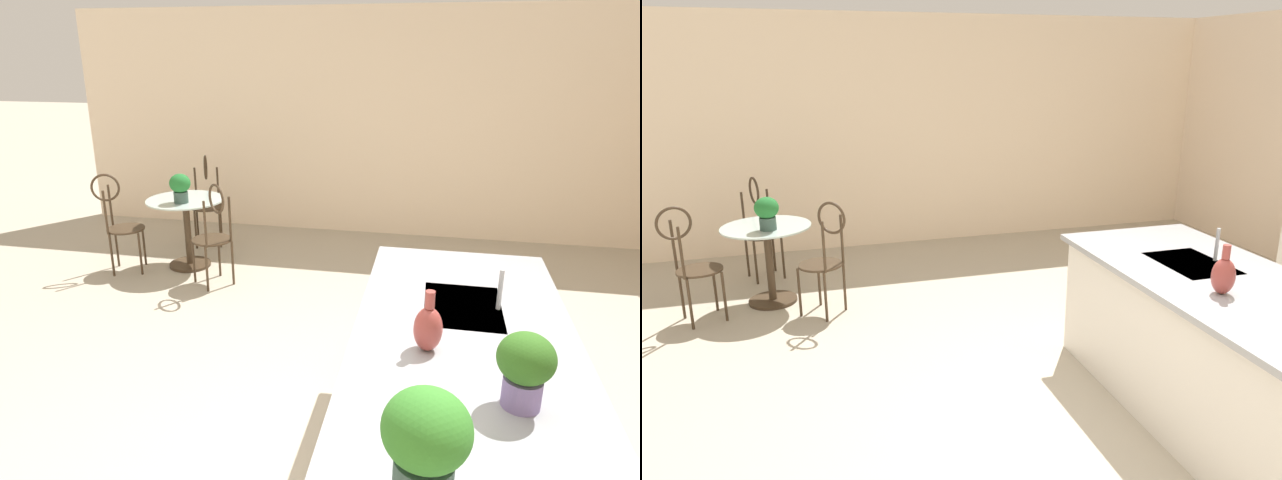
% 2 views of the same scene
% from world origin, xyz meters
% --- Properties ---
extents(ground_plane, '(40.00, 40.00, 0.00)m').
position_xyz_m(ground_plane, '(0.00, 0.00, 0.00)').
color(ground_plane, '#B2A893').
extents(wall_left_window, '(0.12, 7.80, 2.70)m').
position_xyz_m(wall_left_window, '(-4.26, 0.00, 1.35)').
color(wall_left_window, beige).
rests_on(wall_left_window, ground).
extents(kitchen_island, '(2.80, 1.06, 0.92)m').
position_xyz_m(kitchen_island, '(0.30, 0.85, 0.46)').
color(kitchen_island, white).
rests_on(kitchen_island, ground).
extents(bistro_table, '(0.80, 0.80, 0.74)m').
position_xyz_m(bistro_table, '(-2.65, -1.86, 0.45)').
color(bistro_table, '#3D2D1E').
rests_on(bistro_table, ground).
extents(chair_near_window, '(0.49, 0.52, 1.04)m').
position_xyz_m(chair_near_window, '(-2.37, -2.48, 0.57)').
color(chair_near_window, '#3D2D1E').
rests_on(chair_near_window, ground).
extents(chair_by_island, '(0.54, 0.54, 1.04)m').
position_xyz_m(chair_by_island, '(-2.21, -1.38, 0.57)').
color(chair_by_island, '#3D2D1E').
rests_on(chair_by_island, ground).
extents(chair_toward_desk, '(0.52, 0.49, 1.04)m').
position_xyz_m(chair_toward_desk, '(-3.41, -1.95, 0.57)').
color(chair_toward_desk, '#3D2D1E').
rests_on(chair_toward_desk, ground).
extents(sink_faucet, '(0.02, 0.02, 0.22)m').
position_xyz_m(sink_faucet, '(-0.25, 1.03, 1.03)').
color(sink_faucet, '#B2B5BA').
rests_on(sink_faucet, kitchen_island).
extents(potted_plant_on_table, '(0.21, 0.21, 0.30)m').
position_xyz_m(potted_plant_on_table, '(-2.51, -1.84, 0.91)').
color(potted_plant_on_table, '#385147').
rests_on(potted_plant_on_table, bistro_table).
extents(vase_on_counter, '(0.13, 0.13, 0.29)m').
position_xyz_m(vase_on_counter, '(0.25, 0.67, 1.03)').
color(vase_on_counter, '#993D38').
rests_on(vase_on_counter, kitchen_island).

